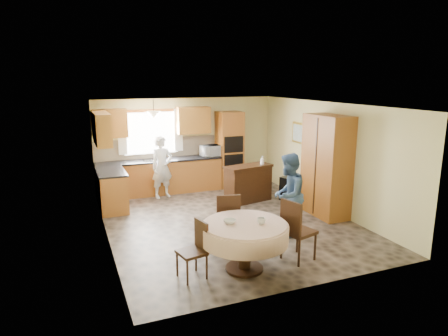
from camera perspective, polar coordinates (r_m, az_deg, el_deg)
floor at (r=8.69m, az=0.54°, el=-7.65°), size 5.00×6.00×0.01m
ceiling at (r=8.16m, az=0.58°, el=9.04°), size 5.00×6.00×0.01m
wall_back at (r=11.12m, az=-5.32°, el=3.49°), size 5.00×0.02×2.50m
wall_front at (r=5.77m, az=11.98°, el=-5.49°), size 5.00×0.02×2.50m
wall_left at (r=7.77m, az=-16.77°, el=-1.05°), size 0.02×6.00×2.50m
wall_right at (r=9.55m, az=14.58°, el=1.60°), size 0.02×6.00×2.50m
window at (r=10.82m, az=-10.43°, el=4.95°), size 1.40×0.03×1.10m
curtain_left at (r=10.64m, az=-14.36°, el=4.91°), size 0.22×0.02×1.15m
curtain_right at (r=10.93m, az=-6.52°, el=5.42°), size 0.22×0.02×1.15m
base_cab_back at (r=10.79m, az=-9.11°, el=-1.29°), size 3.30×0.60×0.88m
counter_back at (r=10.69m, az=-9.20°, el=1.10°), size 3.30×0.64×0.04m
base_cab_left at (r=9.73m, az=-15.70°, el=-3.17°), size 0.60×1.20×0.88m
counter_left at (r=9.62m, az=-15.87°, el=-0.53°), size 0.64×1.20×0.04m
backsplash at (r=10.92m, az=-9.58°, el=2.82°), size 3.30×0.02×0.55m
wall_cab_left at (r=10.48m, az=-16.00°, el=6.13°), size 0.85×0.33×0.72m
wall_cab_right at (r=10.92m, az=-4.39°, el=6.84°), size 0.90×0.33×0.72m
wall_cab_side at (r=9.43m, az=-17.05°, el=5.38°), size 0.33×1.20×0.72m
oven_tower at (r=11.25m, az=0.78°, el=2.67°), size 0.66×0.62×2.12m
oven_upper at (r=10.93m, az=1.42°, el=3.38°), size 0.56×0.01×0.45m
oven_lower at (r=11.02m, az=1.40°, el=0.81°), size 0.56×0.01×0.45m
pendant at (r=10.29m, az=-10.01°, el=7.49°), size 0.36×0.36×0.18m
sideboard at (r=9.98m, az=3.46°, el=-2.37°), size 1.28×0.73×0.86m
space_heater at (r=10.27m, az=9.27°, el=-2.84°), size 0.52×0.45×0.59m
cupboard at (r=9.13m, az=14.46°, el=0.30°), size 0.59×1.18×2.25m
dining_table at (r=6.42m, az=2.97°, el=-9.34°), size 1.39×1.39×0.79m
chair_left at (r=6.26m, az=-4.06°, el=-11.14°), size 0.46×0.46×0.90m
chair_back at (r=7.22m, az=0.49°, el=-7.15°), size 0.54×0.54×1.03m
chair_right at (r=6.82m, az=10.17°, el=-8.36°), size 0.58×0.58×1.08m
framed_picture at (r=10.43m, az=10.75°, el=4.93°), size 0.06×0.65×0.53m
microwave at (r=11.00m, az=-1.88°, el=2.49°), size 0.59×0.44×0.30m
person_sink at (r=10.32m, az=-8.85°, el=0.14°), size 0.66×0.52×1.60m
person_dining at (r=7.82m, az=9.14°, el=-3.83°), size 1.01×0.99×1.64m
bowl_sideboard at (r=9.76m, az=2.10°, el=0.06°), size 0.22×0.22×0.05m
bottle_sideboard at (r=10.01m, az=5.48°, el=0.98°), size 0.13×0.13×0.27m
cup_table at (r=6.32m, az=5.35°, el=-7.54°), size 0.14×0.14×0.10m
bowl_table at (r=6.33m, az=0.81°, el=-7.64°), size 0.21×0.21×0.06m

